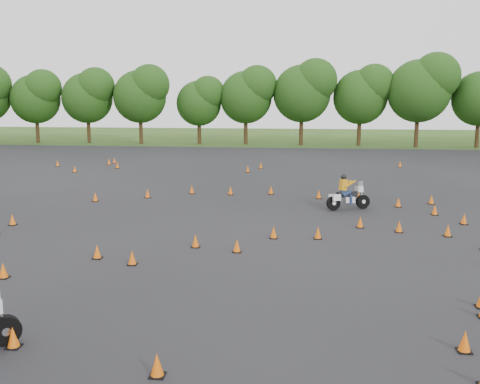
{
  "coord_description": "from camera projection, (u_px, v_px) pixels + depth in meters",
  "views": [
    {
      "loc": [
        2.6,
        -19.22,
        5.44
      ],
      "look_at": [
        0.0,
        4.0,
        1.2
      ],
      "focal_mm": 40.0,
      "sensor_mm": 36.0,
      "label": 1
    }
  ],
  "objects": [
    {
      "name": "asphalt_pad",
      "position": [
        245.0,
        209.0,
        25.92
      ],
      "size": [
        62.0,
        62.0,
        0.0
      ],
      "primitive_type": "plane",
      "color": "black",
      "rests_on": "ground"
    },
    {
      "name": "rider_yellow",
      "position": [
        349.0,
        192.0,
        25.63
      ],
      "size": [
        2.31,
        1.43,
        1.71
      ],
      "primitive_type": null,
      "rotation": [
        0.0,
        0.0,
        0.37
      ],
      "color": "#C78311",
      "rests_on": "ground"
    },
    {
      "name": "traffic_cones",
      "position": [
        259.0,
        209.0,
        24.82
      ],
      "size": [
        36.49,
        32.6,
        0.45
      ],
      "color": "#E65D09",
      "rests_on": "asphalt_pad"
    },
    {
      "name": "treeline",
      "position": [
        314.0,
        104.0,
        52.87
      ],
      "size": [
        87.13,
        32.23,
        10.24
      ],
      "color": "#1E4112",
      "rests_on": "ground"
    },
    {
      "name": "ground",
      "position": [
        228.0,
        242.0,
        20.05
      ],
      "size": [
        140.0,
        140.0,
        0.0
      ],
      "primitive_type": "plane",
      "color": "#2D5119",
      "rests_on": "ground"
    }
  ]
}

